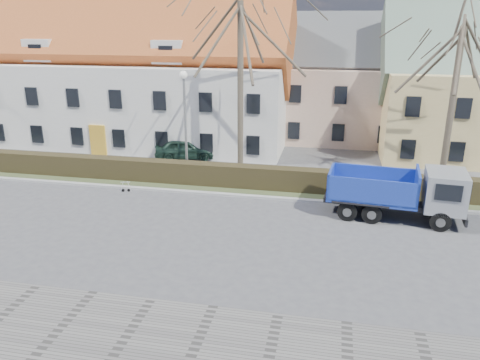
% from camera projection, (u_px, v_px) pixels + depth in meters
% --- Properties ---
extents(ground, '(120.00, 120.00, 0.00)m').
position_uv_depth(ground, '(246.00, 233.00, 21.52)').
color(ground, '#4A4A4D').
extents(sidewalk_near, '(80.00, 5.00, 0.08)m').
position_uv_depth(sidewalk_near, '(192.00, 355.00, 13.63)').
color(sidewalk_near, slate).
rests_on(sidewalk_near, ground).
extents(curb_far, '(80.00, 0.30, 0.12)m').
position_uv_depth(curb_far, '(262.00, 197.00, 25.77)').
color(curb_far, '#9E9D9C').
rests_on(curb_far, ground).
extents(grass_strip, '(80.00, 3.00, 0.10)m').
position_uv_depth(grass_strip, '(266.00, 188.00, 27.25)').
color(grass_strip, '#3A4627').
rests_on(grass_strip, ground).
extents(hedge, '(60.00, 0.90, 1.30)m').
position_uv_depth(hedge, '(266.00, 179.00, 26.87)').
color(hedge, black).
rests_on(hedge, ground).
extents(building_white, '(26.80, 10.80, 9.50)m').
position_uv_depth(building_white, '(124.00, 80.00, 37.27)').
color(building_white, silver).
rests_on(building_white, ground).
extents(building_pink, '(10.80, 8.80, 8.00)m').
position_uv_depth(building_pink, '(341.00, 89.00, 38.01)').
color(building_pink, '#CBA690').
rests_on(building_pink, ground).
extents(tree_1, '(9.20, 9.20, 12.65)m').
position_uv_depth(tree_1, '(240.00, 73.00, 27.73)').
color(tree_1, brown).
rests_on(tree_1, ground).
extents(tree_2, '(8.00, 8.00, 11.00)m').
position_uv_depth(tree_2, '(454.00, 93.00, 25.73)').
color(tree_2, brown).
rests_on(tree_2, ground).
extents(dump_truck, '(6.91, 3.11, 2.68)m').
position_uv_depth(dump_truck, '(390.00, 192.00, 22.88)').
color(dump_truck, '#162E97').
rests_on(dump_truck, ground).
extents(streetlight, '(0.52, 0.52, 6.64)m').
position_uv_depth(streetlight, '(185.00, 126.00, 27.89)').
color(streetlight, gray).
rests_on(streetlight, ground).
extents(cart_frame, '(0.82, 0.59, 0.67)m').
position_uv_depth(cart_frame, '(122.00, 186.00, 26.64)').
color(cart_frame, silver).
rests_on(cart_frame, ground).
extents(parked_car_a, '(4.48, 2.57, 1.44)m').
position_uv_depth(parked_car_a, '(185.00, 149.00, 32.92)').
color(parked_car_a, '#1B3128').
rests_on(parked_car_a, ground).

